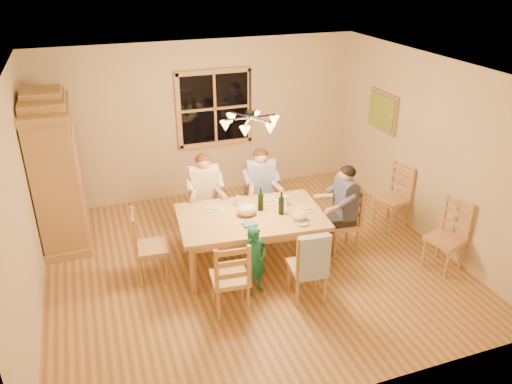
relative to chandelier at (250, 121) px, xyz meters
name	(u,v)px	position (x,y,z in m)	size (l,w,h in m)	color
floor	(251,263)	(0.00, 0.00, -2.08)	(5.50, 5.50, 0.00)	#955F36
ceiling	(250,71)	(0.00, 0.00, 0.62)	(5.50, 5.00, 0.02)	white
wall_back	(203,120)	(0.00, 2.50, -0.73)	(5.50, 0.02, 2.70)	beige
wall_left	(21,208)	(-2.75, 0.00, -0.73)	(0.02, 5.00, 2.70)	beige
wall_right	(428,150)	(2.75, 0.00, -0.73)	(0.02, 5.00, 2.70)	beige
window	(215,108)	(0.20, 2.47, -0.53)	(1.30, 0.06, 1.30)	black
painting	(383,112)	(2.71, 1.20, -0.48)	(0.06, 0.78, 0.64)	#A48247
chandelier	(250,121)	(0.00, 0.00, 0.00)	(0.77, 0.68, 0.71)	black
armoire	(57,174)	(-2.42, 1.60, -1.02)	(0.66, 1.40, 2.30)	#A48247
dining_table	(251,221)	(0.01, 0.01, -1.41)	(2.05, 1.36, 0.76)	tan
chair_far_left	(206,217)	(-0.40, 0.97, -1.77)	(0.48, 0.46, 0.99)	tan
chair_far_right	(261,211)	(0.47, 0.89, -1.77)	(0.48, 0.46, 0.99)	tan
chair_near_left	(230,288)	(-0.56, -0.87, -1.77)	(0.48, 0.46, 0.99)	tan
chair_near_right	(307,276)	(0.41, -0.95, -1.77)	(0.48, 0.46, 0.99)	tan
chair_end_left	(152,257)	(-1.34, 0.13, -1.77)	(0.46, 0.48, 0.99)	tan
chair_end_right	(342,232)	(1.36, -0.11, -1.77)	(0.46, 0.48, 0.99)	tan
adult_woman	(204,186)	(-0.40, 0.97, -1.24)	(0.42, 0.45, 0.87)	beige
adult_plaid_man	(261,180)	(0.47, 0.89, -1.24)	(0.42, 0.45, 0.87)	#344E91
adult_slate_man	(345,199)	(1.36, -0.11, -1.24)	(0.45, 0.42, 0.87)	#404567
towel	(314,258)	(0.39, -1.14, -1.38)	(0.38, 0.10, 0.58)	#9AB4D1
wine_bottle_a	(261,199)	(0.18, 0.10, -1.15)	(0.08, 0.08, 0.33)	black
wine_bottle_b	(281,203)	(0.40, -0.10, -1.15)	(0.08, 0.08, 0.33)	black
plate_woman	(215,209)	(-0.40, 0.33, -1.31)	(0.26, 0.26, 0.02)	white
plate_plaid	(268,201)	(0.37, 0.31, -1.31)	(0.26, 0.26, 0.02)	white
plate_slate	(305,209)	(0.77, -0.09, -1.31)	(0.26, 0.26, 0.02)	white
wine_glass_a	(238,201)	(-0.08, 0.33, -1.25)	(0.06, 0.06, 0.14)	silver
wine_glass_b	(286,201)	(0.56, 0.12, -1.25)	(0.06, 0.06, 0.14)	silver
cap	(300,217)	(0.56, -0.35, -1.26)	(0.20, 0.20, 0.11)	tan
napkin	(250,224)	(-0.10, -0.25, -1.30)	(0.18, 0.14, 0.03)	#547A9A
cloth_bundle	(247,210)	(-0.04, 0.03, -1.24)	(0.28, 0.22, 0.15)	beige
child	(255,261)	(-0.17, -0.65, -1.60)	(0.35, 0.23, 0.95)	#186F53
chair_spare_front	(444,249)	(2.45, -0.99, -1.77)	(0.54, 0.55, 0.99)	tan
chair_spare_back	(391,208)	(2.45, 0.30, -1.77)	(0.52, 0.53, 0.99)	tan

